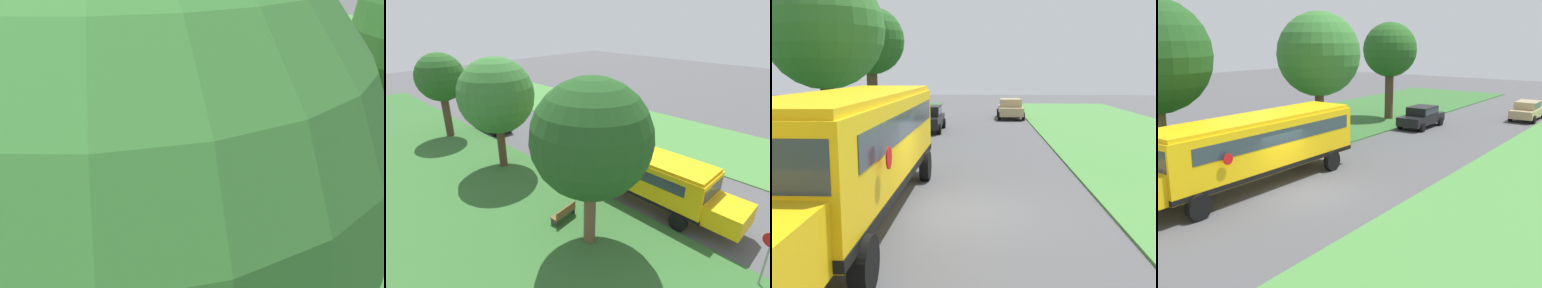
# 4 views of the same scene
# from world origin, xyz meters

# --- Properties ---
(ground_plane) EXTENTS (120.00, 120.00, 0.00)m
(ground_plane) POSITION_xyz_m (0.00, 0.00, 0.00)
(ground_plane) COLOR #4C4C4F
(grass_far_side) EXTENTS (10.00, 80.00, 0.07)m
(grass_far_side) POSITION_xyz_m (9.00, 0.00, 0.04)
(grass_far_side) COLOR #47843D
(grass_far_side) RESTS_ON ground
(school_bus) EXTENTS (2.85, 12.42, 3.16)m
(school_bus) POSITION_xyz_m (-2.49, -0.55, 1.92)
(school_bus) COLOR yellow
(school_bus) RESTS_ON ground
(pickup_truck) EXTENTS (2.28, 5.40, 2.10)m
(pickup_truck) POSITION_xyz_m (2.70, -15.53, 1.07)
(pickup_truck) COLOR #236038
(pickup_truck) RESTS_ON ground
(oak_tree_roadside_mid) EXTENTS (5.34, 5.34, 8.19)m
(oak_tree_roadside_mid) POSITION_xyz_m (-6.50, 8.78, 5.48)
(oak_tree_roadside_mid) COLOR #4C3826
(oak_tree_roadside_mid) RESTS_ON ground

